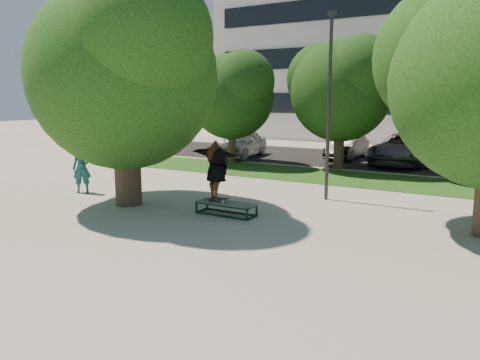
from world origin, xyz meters
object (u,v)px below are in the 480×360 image
Objects in this scene: car_dark at (347,147)px; car_grey at (404,149)px; lamppost at (329,106)px; car_silver_a at (241,144)px; grind_box at (226,209)px; tree_left at (123,64)px; car_silver_b at (421,150)px; bystander at (82,168)px.

car_grey reaches higher than car_dark.
lamppost is 12.17m from car_silver_a.
car_grey reaches higher than car_silver_a.
grind_box is 13.94m from car_grey.
lamppost is 3.39× the size of grind_box.
tree_left is at bearing -83.64° from car_silver_a.
grind_box is 0.37× the size of car_silver_b.
car_grey is 1.12m from car_silver_b.
grind_box is at bearing -105.03° from car_silver_b.
grind_box is at bearing 5.83° from tree_left.
car_silver_b is (3.89, 0.32, 0.06)m from car_dark.
lamppost is 4.95m from grind_box.
bystander reaches higher than car_dark.
car_silver_a is at bearing 134.58° from lamppost.
car_silver_b is at bearing 66.97° from tree_left.
car_dark reaches higher than grind_box.
grind_box is 0.40× the size of car_silver_a.
lamppost is 1.35× the size of car_silver_a.
bystander is 0.32× the size of car_grey.
grind_box is 1.00× the size of bystander.
car_dark is at bearing 170.69° from car_grey.
lamppost is (5.29, 3.91, -1.27)m from tree_left.
bystander reaches higher than car_grey.
lamppost is 8.99m from bystander.
lamppost reaches higher than bystander.
bystander is at bearing -95.79° from car_silver_a.
car_silver_a is (-8.38, 8.50, -2.38)m from lamppost.
car_grey is at bearing 3.50° from car_silver_a.
lamppost is 11.40m from car_silver_b.
grind_box is at bearing -85.66° from car_dark.
tree_left is 3.95× the size of grind_box.
bystander is (-6.23, 0.10, 0.71)m from grind_box.
grind_box is 13.75m from car_silver_a.
tree_left reaches higher than car_dark.
bystander reaches higher than car_silver_a.
tree_left is at bearing -111.45° from car_grey.
grind_box is 0.45× the size of car_dark.
grind_box is 14.36m from car_dark.
lamppost is at bearing 36.42° from tree_left.
tree_left reaches higher than car_silver_a.
car_silver_a is at bearing 118.75° from grind_box.
car_silver_b is (0.70, 0.87, -0.08)m from car_grey.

